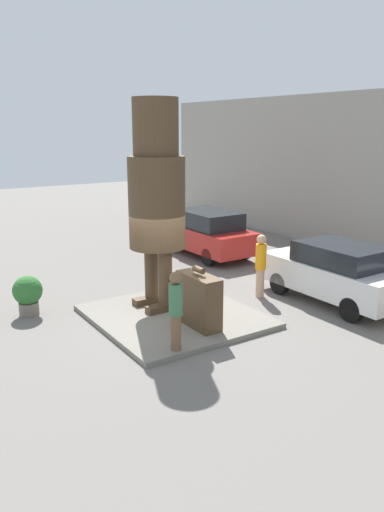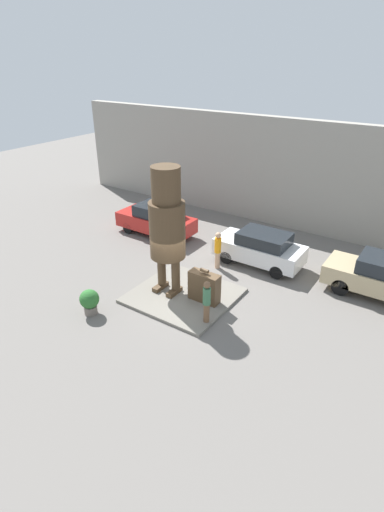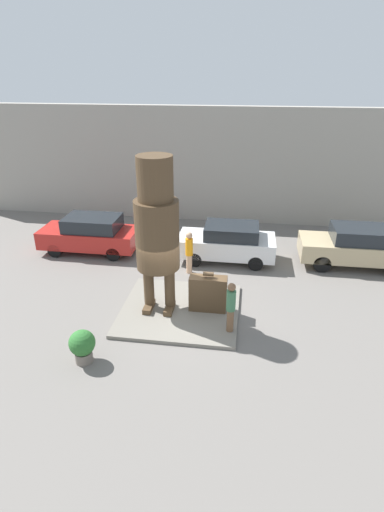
% 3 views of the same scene
% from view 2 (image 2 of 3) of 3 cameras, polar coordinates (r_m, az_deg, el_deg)
% --- Properties ---
extents(ground_plane, '(60.00, 60.00, 0.00)m').
position_cam_2_polar(ground_plane, '(16.24, -1.20, -5.80)').
color(ground_plane, slate).
extents(pedestal, '(3.92, 3.72, 0.12)m').
position_cam_2_polar(pedestal, '(16.21, -1.21, -5.61)').
color(pedestal, slate).
rests_on(pedestal, ground_plane).
extents(building_backdrop, '(28.00, 0.60, 5.84)m').
position_cam_2_polar(building_backdrop, '(22.67, 12.72, 11.42)').
color(building_backdrop, gray).
rests_on(building_backdrop, ground_plane).
extents(statue_figure, '(1.38, 1.38, 5.12)m').
position_cam_2_polar(statue_figure, '(15.10, -3.58, 4.86)').
color(statue_figure, '#4C3823').
rests_on(statue_figure, pedestal).
extents(giant_suitcase, '(1.24, 0.47, 1.41)m').
position_cam_2_polar(giant_suitcase, '(15.46, 1.76, -4.44)').
color(giant_suitcase, '#4C3823').
rests_on(giant_suitcase, pedestal).
extents(tourist, '(0.28, 0.28, 1.66)m').
position_cam_2_polar(tourist, '(14.15, 2.12, -6.32)').
color(tourist, brown).
rests_on(tourist, pedestal).
extents(parked_car_red, '(4.26, 1.75, 1.66)m').
position_cam_2_polar(parked_car_red, '(21.44, -5.08, 5.23)').
color(parked_car_red, '#B2231E').
rests_on(parked_car_red, ground_plane).
extents(parked_car_white, '(4.04, 1.75, 1.62)m').
position_cam_2_polar(parked_car_white, '(18.50, 9.72, 1.16)').
color(parked_car_white, silver).
rests_on(parked_car_white, ground_plane).
extents(planter_pot, '(0.73, 0.73, 1.01)m').
position_cam_2_polar(planter_pot, '(15.44, -14.42, -6.21)').
color(planter_pot, '#70665B').
rests_on(planter_pot, ground_plane).
extents(worker_hivis, '(0.30, 0.30, 1.76)m').
position_cam_2_polar(worker_hivis, '(17.90, 3.70, 1.04)').
color(worker_hivis, tan).
rests_on(worker_hivis, ground_plane).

